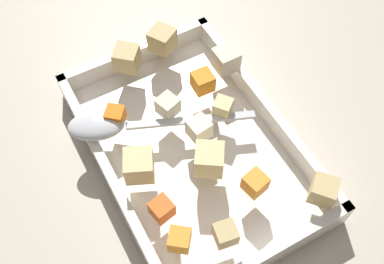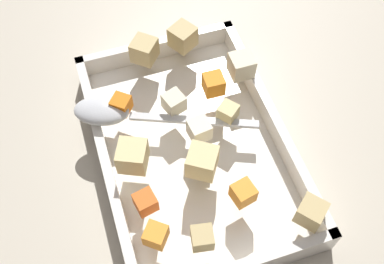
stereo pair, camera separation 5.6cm
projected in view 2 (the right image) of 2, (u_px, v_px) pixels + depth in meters
ground_plane at (209, 159)px, 0.61m from camera, size 4.00×4.00×0.00m
baking_dish at (192, 149)px, 0.60m from camera, size 0.35×0.24×0.05m
carrot_chunk_rim_edge at (214, 84)px, 0.60m from camera, size 0.03×0.03×0.03m
carrot_chunk_corner_sw at (145, 202)px, 0.51m from camera, size 0.03×0.03×0.02m
carrot_chunk_under_handle at (243, 193)px, 0.52m from camera, size 0.03×0.03×0.02m
carrot_chunk_back_center at (156, 235)px, 0.49m from camera, size 0.03×0.03×0.02m
carrot_chunk_near_right at (121, 105)px, 0.59m from camera, size 0.03×0.03×0.02m
potato_chunk_front_center at (202, 162)px, 0.54m from camera, size 0.05×0.05×0.03m
potato_chunk_corner_ne at (311, 212)px, 0.50m from camera, size 0.04×0.04×0.03m
potato_chunk_mid_left at (202, 238)px, 0.49m from camera, size 0.03×0.03×0.02m
potato_chunk_heap_side at (174, 102)px, 0.59m from camera, size 0.03×0.03×0.02m
potato_chunk_heap_top at (183, 37)px, 0.64m from camera, size 0.04×0.04×0.03m
potato_chunk_near_left at (241, 65)px, 0.62m from camera, size 0.03×0.03×0.03m
potato_chunk_near_spoon at (144, 50)px, 0.63m from camera, size 0.04×0.04×0.03m
potato_chunk_corner_se at (228, 112)px, 0.58m from camera, size 0.03×0.03×0.02m
potato_chunk_far_right at (133, 158)px, 0.54m from camera, size 0.04×0.04×0.03m
parsnip_chunk_center at (199, 130)px, 0.56m from camera, size 0.03×0.03×0.03m
serving_spoon at (112, 112)px, 0.58m from camera, size 0.12×0.23×0.02m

